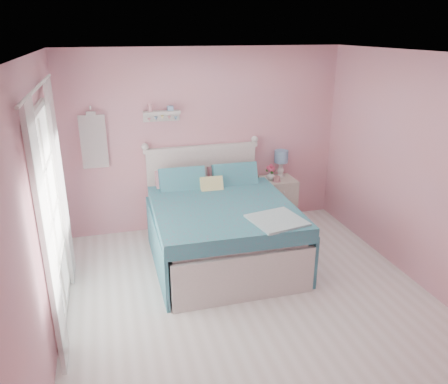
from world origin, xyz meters
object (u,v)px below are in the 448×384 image
vase (271,175)px  table_lamp (281,158)px  nightstand (277,201)px  teacup (277,179)px  bed (220,227)px

vase → table_lamp: bearing=29.4°
nightstand → teacup: size_ratio=6.98×
table_lamp → vase: (-0.20, -0.11, -0.21)m
table_lamp → nightstand: bearing=-126.1°
bed → teacup: 1.32m
bed → vase: bearing=40.0°
nightstand → table_lamp: size_ratio=1.73×
bed → table_lamp: size_ratio=5.30×
nightstand → table_lamp: (0.07, 0.10, 0.64)m
bed → teacup: bearing=35.2°
nightstand → vase: size_ratio=5.05×
nightstand → vase: (-0.13, -0.01, 0.42)m
bed → vase: 1.33m
bed → nightstand: bed is taller
nightstand → teacup: 0.41m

